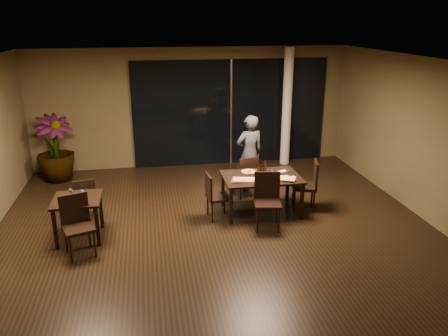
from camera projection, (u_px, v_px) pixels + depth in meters
ground at (218, 234)px, 7.84m from camera, size 8.00×8.00×0.00m
wall_back at (192, 108)px, 11.11m from camera, size 8.00×0.10×3.00m
wall_front at (298, 300)px, 3.58m from camera, size 8.00×0.10×3.00m
wall_right at (435, 143)px, 8.02m from camera, size 0.10×8.00×3.00m
ceiling at (217, 62)px, 6.85m from camera, size 8.00×8.00×0.04m
window_panel at (231, 113)px, 11.24m from camera, size 5.00×0.06×2.70m
column at (287, 107)px, 11.14m from camera, size 0.24×0.24×3.00m
main_table at (261, 180)px, 8.53m from camera, size 1.50×1.00×0.75m
side_table at (78, 205)px, 7.51m from camera, size 0.80×0.80×0.75m
chair_main_far at (246, 175)px, 9.26m from camera, size 0.51×0.51×0.92m
chair_main_near at (267, 197)px, 7.97m from camera, size 0.55×0.55×1.02m
chair_main_left at (214, 194)px, 8.29m from camera, size 0.46×0.46×0.90m
chair_main_right at (309, 183)px, 8.70m from camera, size 0.58×0.58×1.01m
chair_side_far at (85, 197)px, 8.19m from camera, size 0.48×0.48×0.86m
chair_side_near at (77, 222)px, 7.06m from camera, size 0.59×0.59×1.00m
diner at (250, 153)px, 9.58m from camera, size 0.64×0.49×1.71m
potted_plant at (55, 148)px, 10.19m from camera, size 1.17×1.17×1.56m
pizza_board_left at (246, 181)px, 8.25m from camera, size 0.62×0.42×0.01m
pizza_board_right at (281, 179)px, 8.34m from camera, size 0.56×0.30×0.01m
oblong_pizza_left at (246, 180)px, 8.24m from camera, size 0.51×0.32×0.02m
oblong_pizza_right at (281, 178)px, 8.33m from camera, size 0.57×0.44×0.02m
round_pizza at (249, 172)px, 8.72m from camera, size 0.29×0.29×0.01m
bottle_a at (259, 170)px, 8.46m from camera, size 0.06×0.06×0.27m
bottle_b at (265, 168)px, 8.52m from camera, size 0.07×0.07×0.30m
bottle_c at (261, 168)px, 8.53m from camera, size 0.07×0.07×0.30m
tumbler_left at (249, 173)px, 8.57m from camera, size 0.07×0.07×0.08m
tumbler_right at (273, 172)px, 8.61m from camera, size 0.08×0.08×0.09m
napkin_near at (289, 177)px, 8.47m from camera, size 0.20×0.16×0.01m
napkin_far at (283, 171)px, 8.76m from camera, size 0.20×0.15×0.01m
wine_glass_a at (71, 193)px, 7.49m from camera, size 0.07×0.07×0.16m
wine_glass_b at (82, 195)px, 7.37m from camera, size 0.08×0.08×0.18m
side_napkin at (79, 203)px, 7.26m from camera, size 0.19×0.13×0.01m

